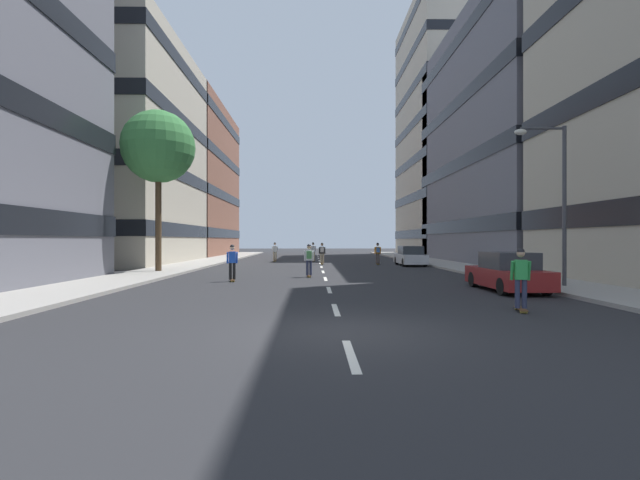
{
  "coord_description": "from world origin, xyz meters",
  "views": [
    {
      "loc": [
        -0.67,
        -9.66,
        2.0
      ],
      "look_at": [
        0.0,
        29.12,
        1.99
      ],
      "focal_mm": 24.85,
      "sensor_mm": 36.0,
      "label": 1
    }
  ],
  "objects_px": {
    "skater_3": "(309,258)",
    "street_tree_near": "(158,147)",
    "parked_car_near": "(410,257)",
    "streetlamp_right": "(555,187)",
    "parked_car_mid": "(507,273)",
    "skater_1": "(322,252)",
    "skater_6": "(313,251)",
    "skater_0": "(521,276)",
    "skater_4": "(378,252)",
    "skater_2": "(275,251)",
    "skater_5": "(232,261)"
  },
  "relations": [
    {
      "from": "skater_3",
      "to": "street_tree_near",
      "type": "bearing_deg",
      "value": 161.54
    },
    {
      "from": "parked_car_near",
      "to": "streetlamp_right",
      "type": "distance_m",
      "value": 17.1
    },
    {
      "from": "street_tree_near",
      "to": "parked_car_mid",
      "type": "bearing_deg",
      "value": -29.44
    },
    {
      "from": "parked_car_near",
      "to": "skater_1",
      "type": "xyz_separation_m",
      "value": [
        -6.86,
        1.56,
        0.32
      ]
    },
    {
      "from": "streetlamp_right",
      "to": "skater_6",
      "type": "distance_m",
      "value": 25.64
    },
    {
      "from": "street_tree_near",
      "to": "skater_1",
      "type": "relative_size",
      "value": 5.42
    },
    {
      "from": "parked_car_near",
      "to": "skater_0",
      "type": "bearing_deg",
      "value": -94.71
    },
    {
      "from": "skater_3",
      "to": "skater_0",
      "type": "bearing_deg",
      "value": -62.39
    },
    {
      "from": "parked_car_near",
      "to": "parked_car_mid",
      "type": "bearing_deg",
      "value": -90.0
    },
    {
      "from": "skater_3",
      "to": "skater_4",
      "type": "bearing_deg",
      "value": 65.47
    },
    {
      "from": "skater_3",
      "to": "skater_6",
      "type": "xyz_separation_m",
      "value": [
        0.25,
        17.55,
        -0.03
      ]
    },
    {
      "from": "parked_car_mid",
      "to": "skater_1",
      "type": "distance_m",
      "value": 19.98
    },
    {
      "from": "parked_car_mid",
      "to": "skater_6",
      "type": "xyz_separation_m",
      "value": [
        -7.59,
        24.07,
        0.29
      ]
    },
    {
      "from": "streetlamp_right",
      "to": "parked_car_mid",
      "type": "bearing_deg",
      "value": -165.11
    },
    {
      "from": "streetlamp_right",
      "to": "skater_4",
      "type": "relative_size",
      "value": 3.65
    },
    {
      "from": "parked_car_near",
      "to": "skater_0",
      "type": "distance_m",
      "value": 22.24
    },
    {
      "from": "parked_car_near",
      "to": "skater_2",
      "type": "xyz_separation_m",
      "value": [
        -11.15,
        6.84,
        0.29
      ]
    },
    {
      "from": "parked_car_mid",
      "to": "skater_5",
      "type": "bearing_deg",
      "value": 160.23
    },
    {
      "from": "street_tree_near",
      "to": "parked_car_near",
      "type": "bearing_deg",
      "value": 24.28
    },
    {
      "from": "parked_car_mid",
      "to": "skater_3",
      "type": "height_order",
      "value": "skater_3"
    },
    {
      "from": "parked_car_mid",
      "to": "skater_0",
      "type": "height_order",
      "value": "skater_0"
    },
    {
      "from": "skater_4",
      "to": "skater_5",
      "type": "relative_size",
      "value": 1.0
    },
    {
      "from": "parked_car_near",
      "to": "street_tree_near",
      "type": "bearing_deg",
      "value": -155.72
    },
    {
      "from": "street_tree_near",
      "to": "skater_5",
      "type": "bearing_deg",
      "value": -45.02
    },
    {
      "from": "streetlamp_right",
      "to": "skater_1",
      "type": "distance_m",
      "value": 20.55
    },
    {
      "from": "skater_0",
      "to": "skater_6",
      "type": "bearing_deg",
      "value": 101.22
    },
    {
      "from": "parked_car_mid",
      "to": "skater_6",
      "type": "bearing_deg",
      "value": 107.5
    },
    {
      "from": "skater_6",
      "to": "parked_car_mid",
      "type": "bearing_deg",
      "value": -72.5
    },
    {
      "from": "parked_car_near",
      "to": "skater_1",
      "type": "bearing_deg",
      "value": 167.18
    },
    {
      "from": "parked_car_mid",
      "to": "skater_5",
      "type": "height_order",
      "value": "skater_5"
    },
    {
      "from": "skater_0",
      "to": "skater_1",
      "type": "bearing_deg",
      "value": 101.99
    },
    {
      "from": "skater_1",
      "to": "skater_3",
      "type": "relative_size",
      "value": 1.0
    },
    {
      "from": "parked_car_near",
      "to": "skater_5",
      "type": "bearing_deg",
      "value": -131.42
    },
    {
      "from": "parked_car_mid",
      "to": "skater_1",
      "type": "height_order",
      "value": "skater_1"
    },
    {
      "from": "skater_4",
      "to": "skater_5",
      "type": "height_order",
      "value": "same"
    },
    {
      "from": "parked_car_near",
      "to": "skater_1",
      "type": "relative_size",
      "value": 2.47
    },
    {
      "from": "parked_car_mid",
      "to": "skater_5",
      "type": "xyz_separation_m",
      "value": [
        -11.52,
        4.14,
        0.29
      ]
    },
    {
      "from": "parked_car_near",
      "to": "skater_4",
      "type": "bearing_deg",
      "value": 150.25
    },
    {
      "from": "street_tree_near",
      "to": "skater_0",
      "type": "distance_m",
      "value": 21.97
    },
    {
      "from": "street_tree_near",
      "to": "skater_3",
      "type": "relative_size",
      "value": 5.42
    },
    {
      "from": "skater_4",
      "to": "skater_6",
      "type": "bearing_deg",
      "value": 133.43
    },
    {
      "from": "parked_car_near",
      "to": "skater_3",
      "type": "height_order",
      "value": "skater_3"
    },
    {
      "from": "streetlamp_right",
      "to": "skater_5",
      "type": "xyz_separation_m",
      "value": [
        -13.76,
        3.55,
        -3.15
      ]
    },
    {
      "from": "skater_1",
      "to": "skater_2",
      "type": "relative_size",
      "value": 1.0
    },
    {
      "from": "skater_3",
      "to": "streetlamp_right",
      "type": "bearing_deg",
      "value": -30.47
    },
    {
      "from": "street_tree_near",
      "to": "streetlamp_right",
      "type": "xyz_separation_m",
      "value": [
        19.17,
        -8.96,
        -3.44
      ]
    },
    {
      "from": "skater_0",
      "to": "skater_2",
      "type": "bearing_deg",
      "value": 107.82
    },
    {
      "from": "parked_car_mid",
      "to": "skater_2",
      "type": "xyz_separation_m",
      "value": [
        -11.15,
        24.04,
        0.29
      ]
    },
    {
      "from": "skater_5",
      "to": "street_tree_near",
      "type": "bearing_deg",
      "value": 134.98
    },
    {
      "from": "street_tree_near",
      "to": "skater_4",
      "type": "bearing_deg",
      "value": 31.64
    }
  ]
}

